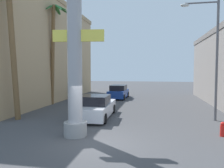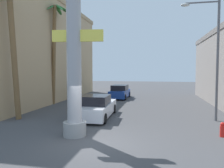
{
  "view_description": "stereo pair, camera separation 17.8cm",
  "coord_description": "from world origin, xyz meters",
  "px_view_note": "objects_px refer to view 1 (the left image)",
  "views": [
    {
      "loc": [
        2.57,
        -9.26,
        3.22
      ],
      "look_at": [
        0.0,
        4.14,
        2.38
      ],
      "focal_mm": 35.0,
      "sensor_mm": 36.0,
      "label": 1
    },
    {
      "loc": [
        2.74,
        -9.23,
        3.22
      ],
      "look_at": [
        0.0,
        4.14,
        2.38
      ],
      "focal_mm": 35.0,
      "sensor_mm": 36.0,
      "label": 2
    }
  ],
  "objects_px": {
    "palm_tree_mid_left": "(54,42)",
    "palm_tree_near_left": "(13,41)",
    "neon_sign_pole": "(75,47)",
    "fire_hydrant": "(222,129)",
    "car_lead": "(96,107)",
    "pedestrian_far_left": "(78,90)",
    "street_lamp": "(211,49)",
    "car_far": "(119,92)"
  },
  "relations": [
    {
      "from": "palm_tree_mid_left",
      "to": "palm_tree_near_left",
      "type": "distance_m",
      "value": 6.63
    },
    {
      "from": "car_lead",
      "to": "palm_tree_near_left",
      "type": "relative_size",
      "value": 0.59
    },
    {
      "from": "pedestrian_far_left",
      "to": "neon_sign_pole",
      "type": "bearing_deg",
      "value": -70.74
    },
    {
      "from": "car_lead",
      "to": "palm_tree_mid_left",
      "type": "height_order",
      "value": "palm_tree_mid_left"
    },
    {
      "from": "car_far",
      "to": "pedestrian_far_left",
      "type": "height_order",
      "value": "pedestrian_far_left"
    },
    {
      "from": "car_lead",
      "to": "pedestrian_far_left",
      "type": "relative_size",
      "value": 2.94
    },
    {
      "from": "pedestrian_far_left",
      "to": "fire_hydrant",
      "type": "distance_m",
      "value": 16.48
    },
    {
      "from": "street_lamp",
      "to": "palm_tree_near_left",
      "type": "bearing_deg",
      "value": -169.57
    },
    {
      "from": "car_far",
      "to": "fire_hydrant",
      "type": "bearing_deg",
      "value": -61.68
    },
    {
      "from": "street_lamp",
      "to": "pedestrian_far_left",
      "type": "bearing_deg",
      "value": 145.75
    },
    {
      "from": "neon_sign_pole",
      "to": "palm_tree_mid_left",
      "type": "height_order",
      "value": "neon_sign_pole"
    },
    {
      "from": "car_lead",
      "to": "palm_tree_mid_left",
      "type": "xyz_separation_m",
      "value": [
        -5.37,
        4.85,
        5.23
      ]
    },
    {
      "from": "neon_sign_pole",
      "to": "fire_hydrant",
      "type": "relative_size",
      "value": 13.25
    },
    {
      "from": "neon_sign_pole",
      "to": "car_lead",
      "type": "relative_size",
      "value": 1.87
    },
    {
      "from": "neon_sign_pole",
      "to": "pedestrian_far_left",
      "type": "relative_size",
      "value": 5.49
    },
    {
      "from": "car_lead",
      "to": "fire_hydrant",
      "type": "distance_m",
      "value": 7.84
    },
    {
      "from": "palm_tree_mid_left",
      "to": "palm_tree_near_left",
      "type": "xyz_separation_m",
      "value": [
        0.4,
        -6.57,
        -0.8
      ]
    },
    {
      "from": "fire_hydrant",
      "to": "car_lead",
      "type": "bearing_deg",
      "value": 157.19
    },
    {
      "from": "neon_sign_pole",
      "to": "pedestrian_far_left",
      "type": "xyz_separation_m",
      "value": [
        -4.52,
        12.93,
        -3.36
      ]
    },
    {
      "from": "neon_sign_pole",
      "to": "car_far",
      "type": "distance_m",
      "value": 15.3
    },
    {
      "from": "street_lamp",
      "to": "fire_hydrant",
      "type": "distance_m",
      "value": 5.56
    },
    {
      "from": "pedestrian_far_left",
      "to": "fire_hydrant",
      "type": "height_order",
      "value": "pedestrian_far_left"
    },
    {
      "from": "palm_tree_mid_left",
      "to": "fire_hydrant",
      "type": "relative_size",
      "value": 13.09
    },
    {
      "from": "car_lead",
      "to": "pedestrian_far_left",
      "type": "distance_m",
      "value": 9.71
    },
    {
      "from": "palm_tree_mid_left",
      "to": "car_far",
      "type": "bearing_deg",
      "value": 47.51
    },
    {
      "from": "neon_sign_pole",
      "to": "car_far",
      "type": "bearing_deg",
      "value": 90.94
    },
    {
      "from": "street_lamp",
      "to": "car_far",
      "type": "height_order",
      "value": "street_lamp"
    },
    {
      "from": "street_lamp",
      "to": "palm_tree_near_left",
      "type": "relative_size",
      "value": 0.89
    },
    {
      "from": "neon_sign_pole",
      "to": "fire_hydrant",
      "type": "distance_m",
      "value": 8.24
    },
    {
      "from": "palm_tree_mid_left",
      "to": "pedestrian_far_left",
      "type": "xyz_separation_m",
      "value": [
        0.98,
        3.8,
        -4.92
      ]
    },
    {
      "from": "palm_tree_near_left",
      "to": "fire_hydrant",
      "type": "height_order",
      "value": "palm_tree_near_left"
    },
    {
      "from": "car_lead",
      "to": "palm_tree_mid_left",
      "type": "distance_m",
      "value": 8.93
    },
    {
      "from": "neon_sign_pole",
      "to": "street_lamp",
      "type": "height_order",
      "value": "neon_sign_pole"
    },
    {
      "from": "neon_sign_pole",
      "to": "car_far",
      "type": "xyz_separation_m",
      "value": [
        -0.24,
        14.86,
        -3.64
      ]
    },
    {
      "from": "car_lead",
      "to": "car_far",
      "type": "distance_m",
      "value": 10.58
    },
    {
      "from": "car_lead",
      "to": "palm_tree_near_left",
      "type": "bearing_deg",
      "value": -160.84
    },
    {
      "from": "palm_tree_near_left",
      "to": "fire_hydrant",
      "type": "bearing_deg",
      "value": -6.13
    },
    {
      "from": "palm_tree_near_left",
      "to": "pedestrian_far_left",
      "type": "relative_size",
      "value": 4.95
    },
    {
      "from": "street_lamp",
      "to": "car_far",
      "type": "bearing_deg",
      "value": 127.19
    },
    {
      "from": "street_lamp",
      "to": "pedestrian_far_left",
      "type": "xyz_separation_m",
      "value": [
        -11.87,
        8.08,
        -3.57
      ]
    },
    {
      "from": "car_far",
      "to": "palm_tree_near_left",
      "type": "xyz_separation_m",
      "value": [
        -4.85,
        -12.3,
        4.41
      ]
    },
    {
      "from": "neon_sign_pole",
      "to": "pedestrian_far_left",
      "type": "distance_m",
      "value": 14.11
    }
  ]
}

